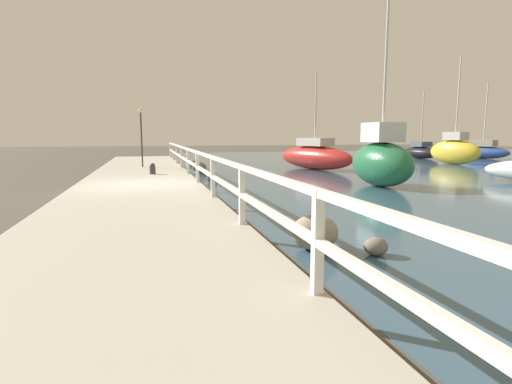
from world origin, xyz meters
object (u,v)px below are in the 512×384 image
dock_lamp (141,127)px  sailboat_black (421,152)px  sailboat_yellow (455,151)px  sailboat_red (315,156)px  sailboat_blue (483,151)px  mooring_bollard (153,169)px  sailboat_green (382,160)px

dock_lamp → sailboat_black: sailboat_black is taller
sailboat_yellow → sailboat_black: sailboat_yellow is taller
sailboat_yellow → sailboat_black: (2.19, 6.16, -0.31)m
sailboat_red → sailboat_blue: bearing=1.8°
sailboat_red → sailboat_black: 14.47m
sailboat_red → dock_lamp: bearing=160.2°
dock_lamp → sailboat_yellow: size_ratio=0.43×
sailboat_red → sailboat_blue: 18.10m
sailboat_red → sailboat_yellow: size_ratio=0.86×
mooring_bollard → sailboat_yellow: size_ratio=0.07×
sailboat_black → sailboat_yellow: bearing=-113.1°
dock_lamp → sailboat_red: (9.06, -0.38, -1.52)m
sailboat_black → mooring_bollard: bearing=-155.9°
sailboat_blue → sailboat_green: sailboat_green is taller
dock_lamp → sailboat_blue: bearing=12.0°
mooring_bollard → sailboat_red: sailboat_red is taller
sailboat_blue → sailboat_red: bearing=177.8°
sailboat_yellow → sailboat_blue: (6.86, 4.69, -0.26)m
sailboat_red → sailboat_blue: sailboat_blue is taller
sailboat_blue → sailboat_green: bearing=-164.3°
dock_lamp → sailboat_red: size_ratio=0.50×
sailboat_red → sailboat_blue: size_ratio=0.96×
mooring_bollard → sailboat_blue: bearing=20.4°
sailboat_green → sailboat_black: size_ratio=1.46×
dock_lamp → sailboat_yellow: 19.36m
sailboat_blue → dock_lamp: bearing=170.6°
mooring_bollard → dock_lamp: size_ratio=0.16×
mooring_bollard → dock_lamp: 4.37m
dock_lamp → sailboat_black: bearing=18.2°
sailboat_yellow → sailboat_blue: bearing=23.6°
sailboat_red → sailboat_green: (-0.64, -7.47, 0.23)m
sailboat_green → sailboat_black: (13.06, 14.90, -0.38)m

